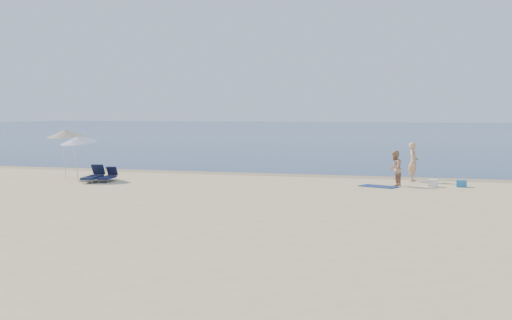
{
  "coord_description": "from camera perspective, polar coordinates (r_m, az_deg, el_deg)",
  "views": [
    {
      "loc": [
        5.69,
        -12.47,
        3.26
      ],
      "look_at": [
        -2.47,
        16.0,
        1.0
      ],
      "focal_mm": 45.0,
      "sensor_mm": 36.0,
      "label": 1
    }
  ],
  "objects": [
    {
      "name": "umbrella_far",
      "position": [
        32.79,
        -16.58,
        2.29
      ],
      "size": [
        2.37,
        2.38,
        2.46
      ],
      "rotation": [
        0.0,
        0.0,
        -0.34
      ],
      "color": "silver",
      "rests_on": "ground"
    },
    {
      "name": "beach_towel",
      "position": [
        28.24,
        10.87,
        -2.32
      ],
      "size": [
        1.84,
        1.44,
        0.03
      ],
      "primitive_type": "cube",
      "rotation": [
        0.0,
        0.0,
        -0.38
      ],
      "color": "#0F204C",
      "rests_on": "ground"
    },
    {
      "name": "lounger_left",
      "position": [
        30.53,
        -14.25,
        -1.37
      ],
      "size": [
        0.86,
        1.81,
        0.77
      ],
      "rotation": [
        0.0,
        0.0,
        0.17
      ],
      "color": "#141B39",
      "rests_on": "ground"
    },
    {
      "name": "blue_cooler",
      "position": [
        28.99,
        17.8,
        -2.0
      ],
      "size": [
        0.43,
        0.31,
        0.3
      ],
      "primitive_type": "cube",
      "rotation": [
        0.0,
        0.0,
        -0.01
      ],
      "color": "#226EB9",
      "rests_on": "ground"
    },
    {
      "name": "lounger_right",
      "position": [
        30.58,
        -13.01,
        -1.42
      ],
      "size": [
        0.72,
        1.55,
        0.66
      ],
      "rotation": [
        0.0,
        0.0,
        0.16
      ],
      "color": "#15183A",
      "rests_on": "ground"
    },
    {
      "name": "wet_sand_strip",
      "position": [
        32.54,
        5.84,
        -1.41
      ],
      "size": [
        240.0,
        1.6,
        0.0
      ],
      "primitive_type": "cube",
      "color": "#847254",
      "rests_on": "ground"
    },
    {
      "name": "umbrella_near",
      "position": [
        31.43,
        -15.5,
        1.77
      ],
      "size": [
        2.15,
        2.17,
        2.24
      ],
      "rotation": [
        0.0,
        0.0,
        -0.3
      ],
      "color": "silver",
      "rests_on": "ground"
    },
    {
      "name": "ground",
      "position": [
        14.09,
        -8.41,
        -9.06
      ],
      "size": [
        160.0,
        160.0,
        0.0
      ],
      "primitive_type": "plane",
      "color": "tan",
      "rests_on": "ground"
    },
    {
      "name": "sea",
      "position": [
        112.67,
        13.1,
        2.6
      ],
      "size": [
        240.0,
        160.0,
        0.01
      ],
      "primitive_type": "cube",
      "color": "#0C2049",
      "rests_on": "ground"
    },
    {
      "name": "person_right",
      "position": [
        28.53,
        12.24,
        -0.73
      ],
      "size": [
        0.76,
        0.88,
        1.55
      ],
      "primitive_type": "imported",
      "rotation": [
        0.0,
        0.0,
        -1.83
      ],
      "color": "tan",
      "rests_on": "ground"
    },
    {
      "name": "white_bag",
      "position": [
        28.67,
        15.44,
        -2.0
      ],
      "size": [
        0.42,
        0.37,
        0.33
      ],
      "primitive_type": "cube",
      "rotation": [
        0.0,
        0.0,
        -0.11
      ],
      "color": "white",
      "rests_on": "ground"
    },
    {
      "name": "person_left",
      "position": [
        30.66,
        13.8,
        -0.17
      ],
      "size": [
        0.49,
        0.7,
        1.81
      ],
      "primitive_type": "imported",
      "rotation": [
        0.0,
        0.0,
        1.48
      ],
      "color": "tan",
      "rests_on": "ground"
    }
  ]
}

